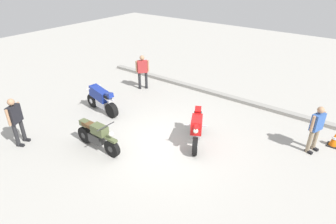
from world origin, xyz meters
name	(u,v)px	position (x,y,z in m)	size (l,w,h in m)	color
ground_plane	(166,142)	(0.00, 0.00, 0.00)	(40.00, 40.00, 0.00)	#ADAAA3
curb_edge	(226,96)	(0.00, 4.60, 0.07)	(14.00, 0.30, 0.15)	gray
motorcycle_blue_sportbike	(101,99)	(-3.56, 0.24, 0.59)	(1.96, 0.70, 1.14)	black
motorcycle_red_sportbike	(197,128)	(0.83, 0.62, 0.59)	(1.11, 1.81, 1.14)	black
motorcycle_olive_vintage	(97,136)	(-1.61, -1.65, 0.49)	(1.95, 0.70, 1.07)	black
person_in_black_shirt	(16,119)	(-4.00, -3.04, 0.98)	(0.46, 0.64, 1.71)	#262628
person_in_blue_shirt	(316,127)	(4.15, 2.53, 0.93)	(0.43, 0.63, 1.63)	gray
person_in_red_shirt	(143,70)	(-3.82, 3.15, 0.96)	(0.54, 0.55, 1.68)	#262628
traffic_cone	(335,139)	(4.71, 3.29, 0.26)	(0.36, 0.36, 0.53)	black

